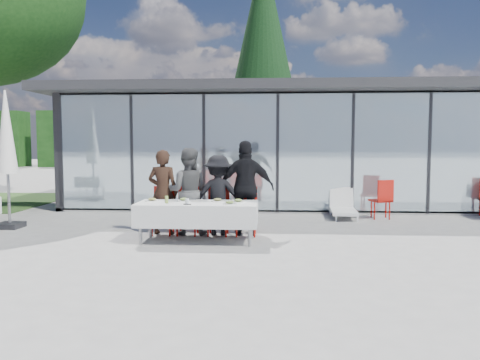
# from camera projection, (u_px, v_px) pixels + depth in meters

# --- Properties ---
(ground) EXTENTS (90.00, 90.00, 0.00)m
(ground) POSITION_uv_depth(u_px,v_px,m) (224.00, 246.00, 8.45)
(ground) COLOR #9F9C97
(ground) RESTS_ON ground
(pavilion) EXTENTS (14.80, 8.80, 3.44)m
(pavilion) POSITION_uv_depth(u_px,v_px,m) (304.00, 135.00, 16.27)
(pavilion) COLOR gray
(pavilion) RESTS_ON ground
(treeline) EXTENTS (62.50, 2.00, 4.40)m
(treeline) POSITION_uv_depth(u_px,v_px,m) (233.00, 139.00, 36.26)
(treeline) COLOR #123510
(treeline) RESTS_ON ground
(dining_table) EXTENTS (2.26, 0.96, 0.75)m
(dining_table) POSITION_uv_depth(u_px,v_px,m) (198.00, 214.00, 8.80)
(dining_table) COLOR silver
(dining_table) RESTS_ON ground
(diner_a) EXTENTS (0.69, 0.69, 1.73)m
(diner_a) POSITION_uv_depth(u_px,v_px,m) (163.00, 192.00, 9.55)
(diner_a) COLOR #321F16
(diner_a) RESTS_ON ground
(diner_chair_a) EXTENTS (0.44, 0.44, 0.97)m
(diner_chair_a) POSITION_uv_depth(u_px,v_px,m) (164.00, 208.00, 9.60)
(diner_chair_a) COLOR #B4140C
(diner_chair_a) RESTS_ON ground
(diner_b) EXTENTS (0.87, 0.87, 1.77)m
(diner_b) POSITION_uv_depth(u_px,v_px,m) (188.00, 191.00, 9.52)
(diner_b) COLOR #545454
(diner_b) RESTS_ON ground
(diner_chair_b) EXTENTS (0.44, 0.44, 0.97)m
(diner_chair_b) POSITION_uv_depth(u_px,v_px,m) (188.00, 208.00, 9.57)
(diner_chair_b) COLOR #B4140C
(diner_chair_b) RESTS_ON ground
(diner_c) EXTENTS (1.10, 1.10, 1.62)m
(diner_c) POSITION_uv_depth(u_px,v_px,m) (218.00, 195.00, 9.48)
(diner_c) COLOR black
(diner_c) RESTS_ON ground
(diner_chair_c) EXTENTS (0.44, 0.44, 0.97)m
(diner_chair_c) POSITION_uv_depth(u_px,v_px,m) (218.00, 208.00, 9.53)
(diner_chair_c) COLOR #B4140C
(diner_chair_c) RESTS_ON ground
(diner_d) EXTENTS (1.16, 1.16, 1.92)m
(diner_d) POSITION_uv_depth(u_px,v_px,m) (246.00, 188.00, 9.44)
(diner_d) COLOR black
(diner_d) RESTS_ON ground
(diner_chair_d) EXTENTS (0.44, 0.44, 0.97)m
(diner_chair_d) POSITION_uv_depth(u_px,v_px,m) (246.00, 209.00, 9.49)
(diner_chair_d) COLOR #B4140C
(diner_chair_d) RESTS_ON ground
(plate_a) EXTENTS (0.27, 0.27, 0.07)m
(plate_a) POSITION_uv_depth(u_px,v_px,m) (152.00, 200.00, 8.98)
(plate_a) COLOR white
(plate_a) RESTS_ON dining_table
(plate_b) EXTENTS (0.27, 0.27, 0.07)m
(plate_b) POSITION_uv_depth(u_px,v_px,m) (184.00, 200.00, 8.99)
(plate_b) COLOR white
(plate_b) RESTS_ON dining_table
(plate_c) EXTENTS (0.27, 0.27, 0.07)m
(plate_c) POSITION_uv_depth(u_px,v_px,m) (218.00, 200.00, 8.93)
(plate_c) COLOR white
(plate_c) RESTS_ON dining_table
(plate_d) EXTENTS (0.27, 0.27, 0.07)m
(plate_d) POSITION_uv_depth(u_px,v_px,m) (238.00, 201.00, 8.81)
(plate_d) COLOR white
(plate_d) RESTS_ON dining_table
(plate_extra) EXTENTS (0.27, 0.27, 0.07)m
(plate_extra) POSITION_uv_depth(u_px,v_px,m) (230.00, 203.00, 8.52)
(plate_extra) COLOR white
(plate_extra) RESTS_ON dining_table
(juice_bottle) EXTENTS (0.06, 0.06, 0.14)m
(juice_bottle) POSITION_uv_depth(u_px,v_px,m) (167.00, 200.00, 8.68)
(juice_bottle) COLOR #8AA745
(juice_bottle) RESTS_ON dining_table
(drinking_glasses) EXTENTS (0.07, 0.07, 0.10)m
(drinking_glasses) POSITION_uv_depth(u_px,v_px,m) (187.00, 201.00, 8.57)
(drinking_glasses) COLOR silver
(drinking_glasses) RESTS_ON dining_table
(folded_eyeglasses) EXTENTS (0.14, 0.03, 0.01)m
(folded_eyeglasses) POSITION_uv_depth(u_px,v_px,m) (187.00, 204.00, 8.48)
(folded_eyeglasses) COLOR black
(folded_eyeglasses) RESTS_ON dining_table
(spare_chair_b) EXTENTS (0.57, 0.57, 0.97)m
(spare_chair_b) POSITION_uv_depth(u_px,v_px,m) (383.00, 197.00, 11.44)
(spare_chair_b) COLOR #B4140C
(spare_chair_b) RESTS_ON ground
(market_umbrella) EXTENTS (0.50, 0.50, 3.00)m
(market_umbrella) POSITION_uv_depth(u_px,v_px,m) (7.00, 140.00, 10.13)
(market_umbrella) COLOR black
(market_umbrella) RESTS_ON ground
(lounger) EXTENTS (0.67, 1.36, 0.72)m
(lounger) POSITION_uv_depth(u_px,v_px,m) (343.00, 207.00, 11.80)
(lounger) COLOR white
(lounger) RESTS_ON ground
(conifer_tree) EXTENTS (4.00, 4.00, 10.50)m
(conifer_tree) POSITION_uv_depth(u_px,v_px,m) (263.00, 51.00, 20.88)
(conifer_tree) COLOR #382316
(conifer_tree) RESTS_ON ground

